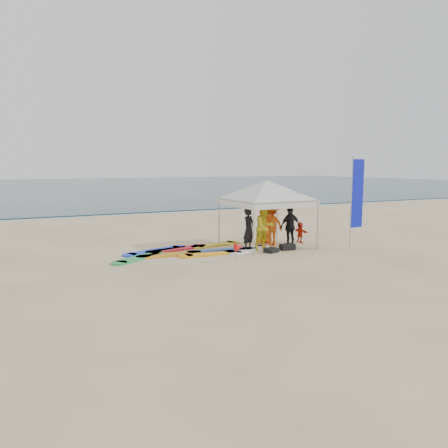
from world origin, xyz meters
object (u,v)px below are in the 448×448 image
person_yellow (265,227)px  person_orange_a (271,225)px  marker_pennant (239,247)px  surfboard_spread (192,251)px  person_black_a (249,229)px  feather_flag (357,195)px  person_seated (300,232)px  person_orange_b (265,223)px  person_black_b (290,226)px  canopy_tent (267,180)px

person_yellow → person_orange_a: (0.76, 0.72, -0.04)m
marker_pennant → surfboard_spread: marker_pennant is taller
person_black_a → feather_flag: size_ratio=0.46×
person_yellow → feather_flag: (3.43, -1.28, 1.24)m
person_seated → marker_pennant: (-4.09, -2.10, 0.05)m
person_orange_b → surfboard_spread: size_ratio=0.28×
feather_flag → person_black_b: bearing=144.7°
person_seated → feather_flag: feather_flag is taller
person_yellow → person_orange_a: size_ratio=1.05×
person_seated → surfboard_spread: size_ratio=0.14×
person_black_b → feather_flag: (2.09, -1.48, 1.31)m
person_black_a → surfboard_spread: size_ratio=0.27×
canopy_tent → feather_flag: size_ratio=1.13×
person_seated → person_orange_a: bearing=84.6°
person_orange_b → feather_flag: (2.68, -2.50, 1.27)m
person_seated → feather_flag: size_ratio=0.24×
person_orange_b → feather_flag: size_ratio=0.47×
person_yellow → person_black_b: (1.33, 0.19, -0.08)m
person_black_a → surfboard_spread: (-2.10, 0.68, -0.80)m
person_yellow → person_black_b: bearing=0.7°
person_yellow → marker_pennant: bearing=-150.7°
person_black_b → surfboard_spread: size_ratio=0.26×
person_orange_a → surfboard_spread: 3.60m
person_black_a → feather_flag: bearing=-48.4°
feather_flag → surfboard_spread: 6.84m
person_yellow → canopy_tent: (0.40, 0.51, 1.78)m
marker_pennant → surfboard_spread: 2.41m
surfboard_spread → person_black_a: bearing=-17.9°
marker_pennant → person_orange_a: bearing=38.9°
person_seated → surfboard_spread: (-4.93, 0.11, -0.41)m
person_black_b → marker_pennant: (-3.23, -1.62, -0.32)m
person_black_a → person_orange_b: (1.39, 1.11, 0.02)m
person_black_b → feather_flag: feather_flag is taller
feather_flag → person_orange_a: bearing=143.2°
person_black_a → canopy_tent: 2.16m
surfboard_spread → person_yellow: bearing=-15.8°
person_black_b → feather_flag: 2.88m
person_yellow → person_seated: person_yellow is taller
person_yellow → person_orange_b: size_ratio=1.05×
canopy_tent → feather_flag: 3.56m
person_black_a → person_orange_b: size_ratio=0.97×
person_orange_a → person_seated: bearing=176.1°
canopy_tent → surfboard_spread: size_ratio=0.66×
person_black_a → canopy_tent: canopy_tent is taller
person_yellow → person_black_b: 1.35m
person_black_a → person_yellow: (0.65, -0.10, 0.06)m
person_black_b → person_orange_b: 1.17m
feather_flag → marker_pennant: (-5.33, -0.14, -1.63)m
person_yellow → canopy_tent: canopy_tent is taller
person_black_a → person_black_b: 1.98m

